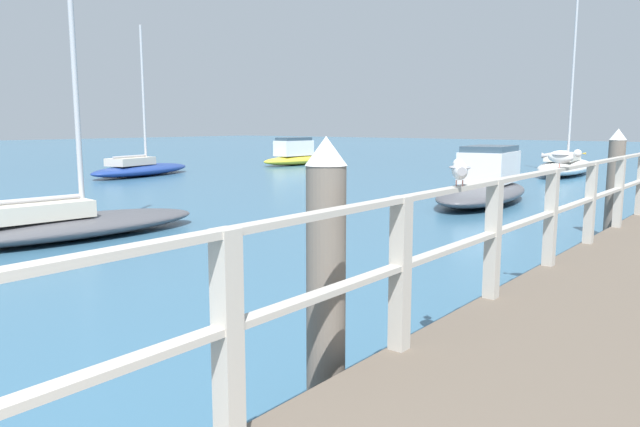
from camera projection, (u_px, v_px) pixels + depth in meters
name	position (u px, v px, depth m)	size (l,w,h in m)	color
pier_railing	(606.00, 188.00, 8.73)	(0.12, 18.36, 1.12)	#B2ADA3
dock_piling_near	(326.00, 278.00, 4.20)	(0.29, 0.29, 2.01)	#6B6056
dock_piling_far	(615.00, 185.00, 10.73)	(0.29, 0.29, 2.01)	#6B6056
seagull_foreground	(460.00, 169.00, 4.87)	(0.28, 0.44, 0.21)	white
seagull_background	(562.00, 156.00, 6.91)	(0.47, 0.22, 0.21)	white
boat_0	(299.00, 156.00, 30.99)	(1.68, 5.24, 1.41)	gold
boat_3	(141.00, 168.00, 24.35)	(2.95, 5.60, 6.01)	navy
boat_4	(566.00, 165.00, 24.97)	(2.54, 6.72, 7.50)	white
boat_5	(485.00, 184.00, 16.00)	(2.47, 5.33, 1.51)	#4C4C51
boat_6	(66.00, 222.00, 11.03)	(2.21, 5.24, 6.15)	#4C4C51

